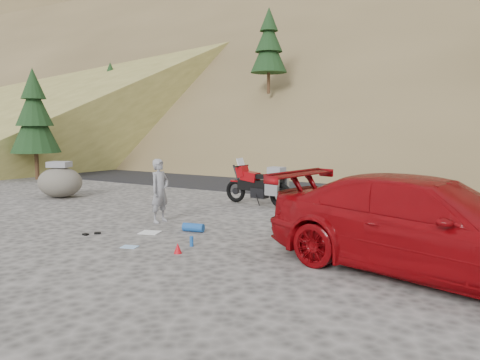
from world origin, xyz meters
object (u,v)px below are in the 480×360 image
object	(u,v)px
man	(161,222)
red_car	(426,274)
boulder	(60,182)
motorcycle	(261,185)

from	to	relation	value
man	red_car	bearing A→B (deg)	-96.68
red_car	boulder	xyz separation A→B (m)	(-12.29, 2.45, 0.54)
red_car	boulder	size ratio (longest dim) A/B	3.02
red_car	boulder	distance (m)	12.54
motorcycle	boulder	world-z (taller)	motorcycle
man	boulder	xyz separation A→B (m)	(-5.69, 1.45, 0.54)
man	red_car	size ratio (longest dim) A/B	0.29
red_car	man	bearing A→B (deg)	93.38
man	boulder	bearing A→B (deg)	77.52
man	boulder	world-z (taller)	boulder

